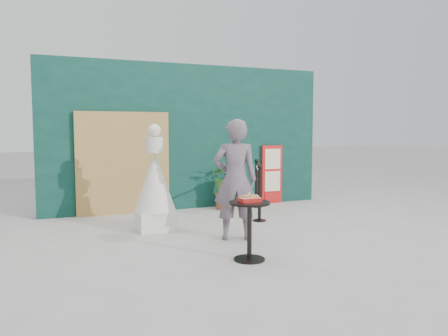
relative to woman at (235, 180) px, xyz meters
The scene contains 10 objects.
ground 0.97m from the woman, 52.52° to the right, with size 60.00×60.00×0.00m, color #ADAAA5.
back_wall 2.95m from the woman, 85.93° to the left, with size 6.00×0.30×3.00m, color #0A2F29.
bamboo_fence 2.93m from the woman, 114.09° to the left, with size 1.80×0.08×2.00m, color tan.
woman is the anchor object (origin of this frame).
menu_board 3.42m from the woman, 51.91° to the left, with size 0.50×0.07×1.30m.
statue 1.46m from the woman, 131.86° to the left, with size 0.68×0.68×1.75m.
cafe_table 1.14m from the woman, 104.46° to the right, with size 0.52×0.52×0.75m.
food_basket 1.07m from the woman, 104.39° to the right, with size 0.26×0.19×0.11m.
planter 2.54m from the woman, 70.94° to the left, with size 0.59×0.51×1.01m.
stanchion_barrier 2.14m from the woman, 53.62° to the left, with size 0.84×1.54×1.03m.
Camera 1 is at (-2.85, -5.64, 1.65)m, focal length 35.00 mm.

